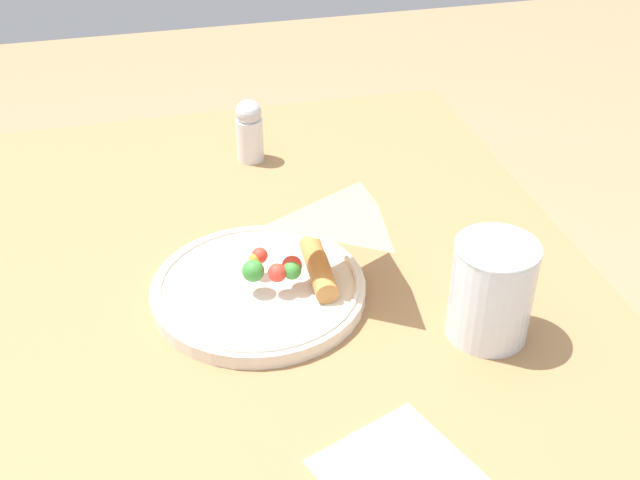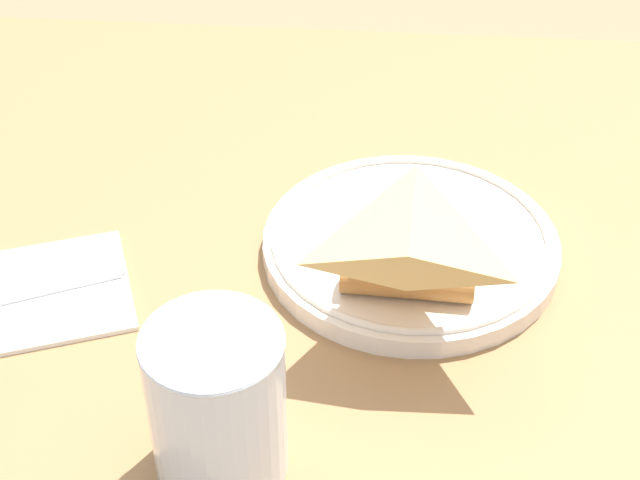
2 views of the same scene
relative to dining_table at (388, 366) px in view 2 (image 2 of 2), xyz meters
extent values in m
cube|color=olive|center=(0.00, 0.00, 0.11)|extent=(0.96, 0.75, 0.03)
cube|color=#382D23|center=(-0.43, 0.33, -0.26)|extent=(0.06, 0.06, 0.72)
cylinder|color=silver|center=(0.01, 0.00, 0.13)|extent=(0.23, 0.23, 0.02)
torus|color=silver|center=(0.01, 0.00, 0.14)|extent=(0.22, 0.22, 0.01)
pyramid|color=#E0B266|center=(0.01, 0.00, 0.15)|extent=(0.10, 0.13, 0.02)
cylinder|color=#B77A3D|center=(0.01, -0.06, 0.15)|extent=(0.09, 0.03, 0.02)
sphere|color=#388433|center=(-0.01, -0.03, 0.17)|extent=(0.02, 0.02, 0.02)
sphere|color=#388433|center=(0.00, 0.01, 0.17)|extent=(0.02, 0.02, 0.02)
sphere|color=red|center=(0.00, -0.03, 0.17)|extent=(0.02, 0.02, 0.02)
sphere|color=orange|center=(0.02, 0.00, 0.17)|extent=(0.01, 0.01, 0.01)
sphere|color=red|center=(0.03, -0.01, 0.17)|extent=(0.02, 0.02, 0.02)
sphere|color=red|center=(-0.01, -0.02, 0.17)|extent=(0.02, 0.02, 0.02)
cylinder|color=white|center=(-0.10, -0.21, 0.18)|extent=(0.08, 0.08, 0.11)
cylinder|color=#B27F42|center=(-0.10, -0.21, 0.17)|extent=(0.07, 0.07, 0.09)
torus|color=white|center=(-0.10, -0.21, 0.23)|extent=(0.08, 0.08, 0.00)
cube|color=silver|center=(-0.26, -0.07, 0.13)|extent=(0.11, 0.07, 0.00)
ellipsoid|color=silver|center=(-0.21, -0.05, 0.13)|extent=(0.03, 0.02, 0.00)
camera|label=1|loc=(-0.66, 0.10, 0.66)|focal=45.00mm
camera|label=2|loc=(-0.01, -0.59, 0.61)|focal=55.00mm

